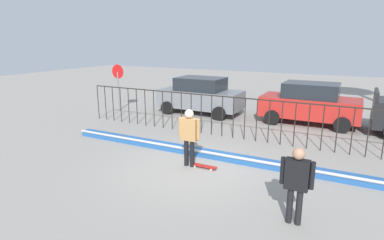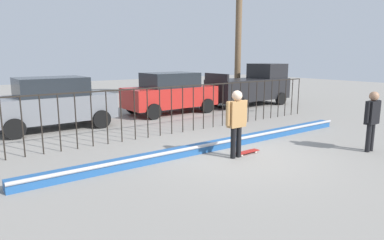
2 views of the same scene
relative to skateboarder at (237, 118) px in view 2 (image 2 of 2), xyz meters
name	(u,v)px [view 2 (image 2 of 2)]	position (x,y,z in m)	size (l,w,h in m)	color
ground_plane	(239,156)	(0.17, 0.05, -1.07)	(60.00, 60.00, 0.00)	gray
bowl_coping_ledge	(217,145)	(0.17, 0.96, -0.95)	(11.00, 0.41, 0.27)	#235699
perimeter_fence	(171,104)	(0.17, 3.37, -0.04)	(14.04, 0.04, 1.65)	black
skateboarder	(237,118)	(0.00, 0.00, 0.00)	(0.72, 0.27, 1.78)	black
skateboard	(247,152)	(0.48, 0.06, -1.01)	(0.80, 0.20, 0.07)	#A51E19
camera_operator	(372,116)	(3.45, -1.80, -0.05)	(0.69, 0.26, 1.70)	black
parked_car_gray	(52,103)	(-2.87, 6.69, -0.10)	(4.30, 2.12, 1.90)	slate
parked_car_red	(170,93)	(2.51, 7.07, -0.10)	(4.30, 2.12, 1.90)	#B2231E
pickup_truck	(251,86)	(7.61, 6.77, -0.03)	(4.70, 2.12, 2.24)	black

